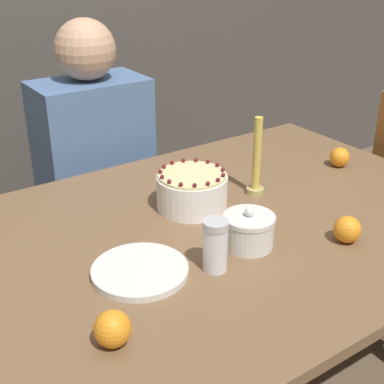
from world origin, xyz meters
name	(u,v)px	position (x,y,z in m)	size (l,w,h in m)	color
dining_table	(212,257)	(0.00, 0.00, 0.65)	(1.59, 1.05, 0.75)	brown
cake	(192,191)	(0.02, 0.13, 0.80)	(0.20, 0.20, 0.12)	white
sugar_bowl	(249,230)	(0.02, -0.13, 0.79)	(0.13, 0.13, 0.11)	silver
sugar_shaker	(215,245)	(-0.12, -0.17, 0.81)	(0.06, 0.06, 0.13)	white
plate_stack	(140,271)	(-0.27, -0.08, 0.76)	(0.23, 0.23, 0.02)	silver
candle	(256,164)	(0.23, 0.09, 0.84)	(0.05, 0.05, 0.24)	tan
orange_fruit_0	(347,229)	(0.24, -0.26, 0.78)	(0.07, 0.07, 0.07)	orange
orange_fruit_1	(112,329)	(-0.43, -0.26, 0.79)	(0.07, 0.07, 0.07)	orange
orange_fruit_2	(340,157)	(0.60, 0.09, 0.78)	(0.07, 0.07, 0.07)	orange
person_man_blue_shirt	(98,201)	(-0.01, 0.73, 0.53)	(0.40, 0.34, 1.21)	#473D33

